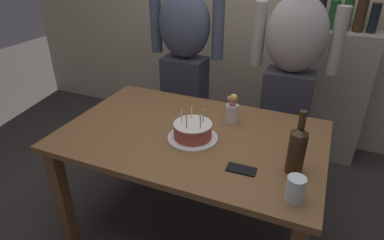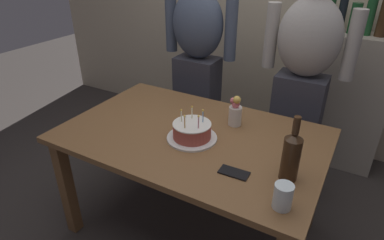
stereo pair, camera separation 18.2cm
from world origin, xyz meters
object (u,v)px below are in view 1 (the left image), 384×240
at_px(flower_vase, 232,110).
at_px(person_woman_cardigan, 290,78).
at_px(water_glass_near, 295,189).
at_px(person_man_bearded, 185,63).
at_px(birthday_cake, 193,132).
at_px(cell_phone, 241,169).
at_px(wine_bottle, 297,149).

height_order(flower_vase, person_woman_cardigan, person_woman_cardigan).
xyz_separation_m(water_glass_near, flower_vase, (-0.45, 0.56, 0.03)).
distance_m(flower_vase, person_man_bearded, 0.80).
bearing_deg(birthday_cake, cell_phone, -27.94).
relative_size(wine_bottle, cell_phone, 2.25).
bearing_deg(flower_vase, person_woman_cardigan, 65.76).
bearing_deg(person_man_bearded, wine_bottle, 137.06).
distance_m(water_glass_near, cell_phone, 0.29).
height_order(birthday_cake, person_woman_cardigan, person_woman_cardigan).
distance_m(birthday_cake, cell_phone, 0.38).
height_order(birthday_cake, cell_phone, birthday_cake).
bearing_deg(person_woman_cardigan, birthday_cake, 64.56).
bearing_deg(water_glass_near, wine_bottle, 98.18).
relative_size(wine_bottle, person_woman_cardigan, 0.20).
bearing_deg(birthday_cake, flower_vase, 62.15).
height_order(person_man_bearded, person_woman_cardigan, same).
distance_m(birthday_cake, person_man_bearded, 0.94).
xyz_separation_m(water_glass_near, person_woman_cardigan, (-0.20, 1.12, 0.08)).
distance_m(cell_phone, person_man_bearded, 1.27).
bearing_deg(birthday_cake, wine_bottle, -8.54).
relative_size(water_glass_near, wine_bottle, 0.35).
distance_m(birthday_cake, wine_bottle, 0.58).
xyz_separation_m(wine_bottle, cell_phone, (-0.23, -0.09, -0.12)).
distance_m(water_glass_near, person_man_bearded, 1.52).
xyz_separation_m(cell_phone, flower_vase, (-0.19, 0.45, 0.08)).
distance_m(birthday_cake, flower_vase, 0.31).
bearing_deg(birthday_cake, person_woman_cardigan, 64.56).
bearing_deg(person_woman_cardigan, water_glass_near, 99.89).
bearing_deg(cell_phone, person_man_bearded, 125.09).
xyz_separation_m(water_glass_near, wine_bottle, (-0.03, 0.20, 0.07)).
xyz_separation_m(cell_phone, person_man_bearded, (-0.76, 1.01, 0.13)).
relative_size(birthday_cake, wine_bottle, 0.87).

